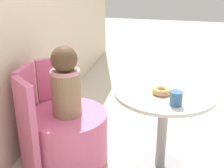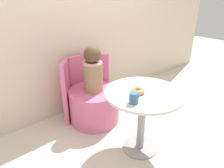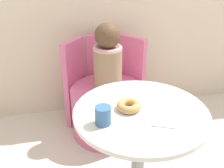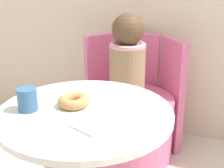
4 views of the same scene
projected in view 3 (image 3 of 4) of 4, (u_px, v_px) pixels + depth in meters
The scene contains 7 objects.
round_table at pixel (140, 133), 1.44m from camera, with size 0.72×0.72×0.65m.
tub_chair at pixel (108, 110), 2.20m from camera, with size 0.61×0.61×0.41m.
booth_backrest at pixel (103, 79), 2.34m from camera, with size 0.71×0.26×0.77m.
child_figure at pixel (108, 59), 1.99m from camera, with size 0.22×0.22×0.53m.
donut at pixel (129, 106), 1.38m from camera, with size 0.13×0.13×0.04m.
cup at pixel (103, 115), 1.25m from camera, with size 0.08×0.08×0.09m.
paper_napkin at pixel (163, 120), 1.29m from camera, with size 0.15×0.15×0.01m.
Camera 3 is at (-0.39, -1.15, 1.40)m, focal length 42.00 mm.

